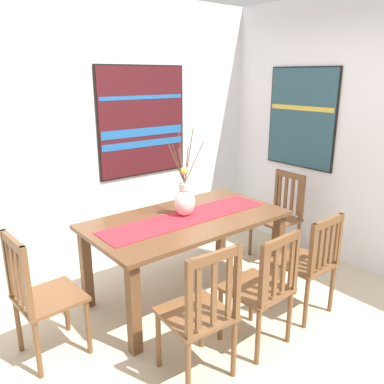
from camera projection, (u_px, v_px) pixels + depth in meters
The scene contains 13 objects.
ground_plane at pixel (236, 339), 3.01m from camera, with size 6.40×6.40×0.03m, color beige.
wall_back at pixel (110, 134), 4.01m from camera, with size 6.40×0.12×2.70m, color silver.
wall_side at pixel (379, 138), 3.74m from camera, with size 0.12×6.40×2.70m, color silver.
dining_table at pixel (187, 229), 3.44m from camera, with size 1.72×0.94×0.74m.
table_runner at pixel (187, 217), 3.40m from camera, with size 1.58×0.36×0.01m, color #B7232D.
centerpiece_vase at pixel (185, 199), 3.41m from camera, with size 0.32×0.22×0.75m.
chair_0 at pixel (309, 262), 3.19m from camera, with size 0.42×0.42×0.88m.
chair_1 at pixel (263, 287), 2.80m from camera, with size 0.44×0.44×0.90m.
chair_2 at pixel (279, 214), 4.25m from camera, with size 0.45×0.45×0.93m.
chair_3 at pixel (201, 312), 2.49m from camera, with size 0.45×0.45×0.95m.
chair_4 at pixel (40, 295), 2.68m from camera, with size 0.44×0.44×0.95m.
painting_on_back_wall at pixel (142, 121), 4.14m from camera, with size 1.05×0.05×1.14m.
painting_on_side_wall at pixel (302, 118), 4.29m from camera, with size 0.05×0.86×1.08m.
Camera 1 is at (-1.87, -1.78, 1.93)m, focal length 36.80 mm.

